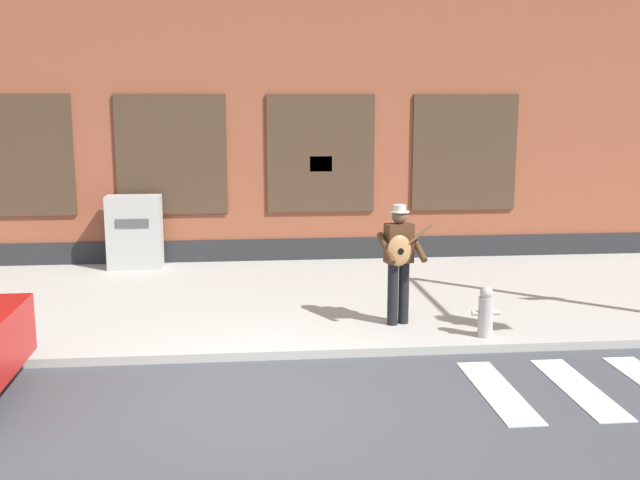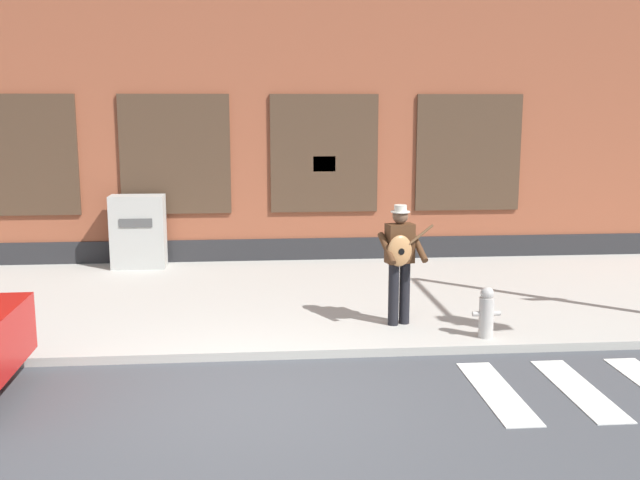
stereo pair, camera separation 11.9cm
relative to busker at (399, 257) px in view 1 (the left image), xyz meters
name	(u,v)px [view 1 (the left image)]	position (x,y,z in m)	size (l,w,h in m)	color
ground_plane	(252,402)	(-2.10, -2.36, -1.10)	(160.00, 160.00, 0.00)	#424449
sidewalk	(250,300)	(-2.10, 1.79, -1.04)	(28.00, 5.64, 0.11)	#ADAAA3
building_backdrop	(245,55)	(-2.10, 6.60, 3.15)	(28.00, 4.06, 8.50)	brown
busker	(399,257)	(0.00, 0.00, 0.00)	(0.77, 0.63, 1.72)	black
utility_box	(135,232)	(-4.25, 4.16, -0.29)	(1.02, 0.52, 1.39)	#ADADA8
fire_hydrant	(486,312)	(1.06, -0.68, -0.64)	(0.38, 0.20, 0.70)	#B2ADA8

